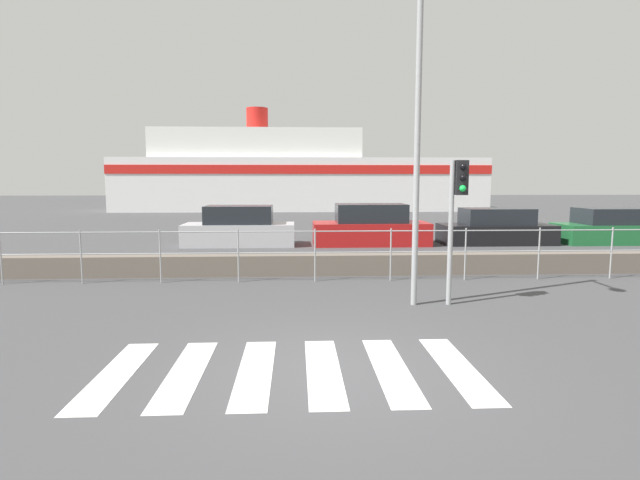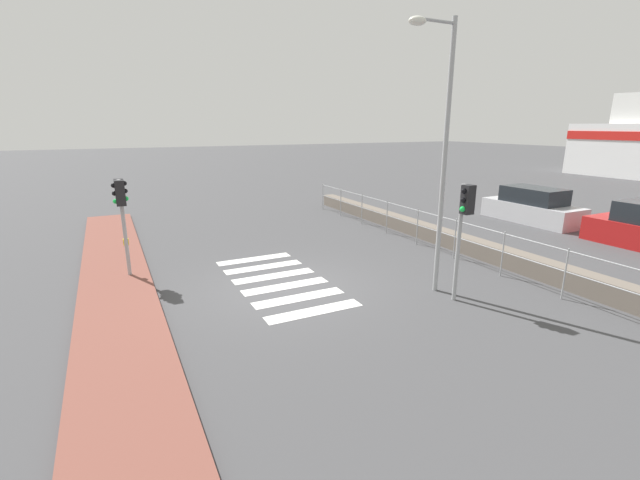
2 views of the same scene
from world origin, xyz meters
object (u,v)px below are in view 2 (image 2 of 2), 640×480
at_px(traffic_light_near, 121,202).
at_px(parked_car_silver, 532,207).
at_px(traffic_light_far, 464,217).
at_px(streetlamp, 439,132).

height_order(traffic_light_near, parked_car_silver, traffic_light_near).
distance_m(traffic_light_far, streetlamp, 2.11).
distance_m(streetlamp, parked_car_silver, 11.32).
height_order(traffic_light_near, streetlamp, streetlamp).
bearing_deg(traffic_light_far, parked_car_silver, 119.33).
bearing_deg(streetlamp, traffic_light_near, -123.43).
height_order(traffic_light_far, streetlamp, streetlamp).
height_order(traffic_light_far, parked_car_silver, traffic_light_far).
bearing_deg(traffic_light_near, parked_car_silver, 90.00).
relative_size(traffic_light_far, streetlamp, 0.44).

